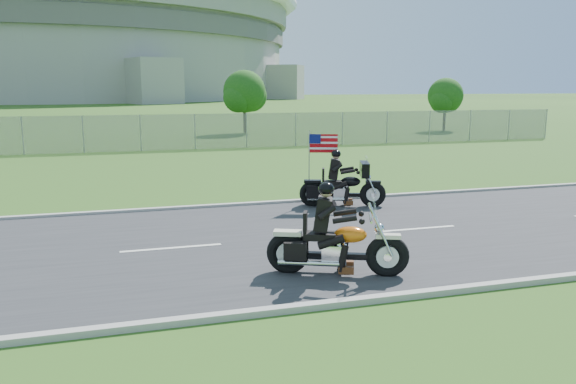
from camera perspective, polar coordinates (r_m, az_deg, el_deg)
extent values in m
plane|color=#264615|center=(13.01, -2.90, -5.19)|extent=(420.00, 420.00, 0.00)
cube|color=#28282B|center=(13.00, -2.90, -5.10)|extent=(120.00, 8.00, 0.04)
cube|color=#9E9B93|center=(16.85, -6.10, -1.37)|extent=(120.00, 0.18, 0.12)
cube|color=#9E9B93|center=(9.31, 3.01, -11.48)|extent=(120.00, 0.18, 0.12)
cube|color=gray|center=(32.35, -20.09, 5.54)|extent=(60.00, 0.03, 2.00)
cylinder|color=#A3A099|center=(183.09, -22.14, 11.99)|extent=(130.00, 130.00, 20.00)
cylinder|color=#605E5B|center=(183.47, -22.30, 14.17)|extent=(132.00, 132.00, 4.00)
cylinder|color=#A3A099|center=(184.01, -22.43, 16.02)|extent=(134.00, 134.00, 6.00)
torus|color=white|center=(184.47, -22.53, 17.26)|extent=(140.40, 140.40, 4.40)
cylinder|color=#382316|center=(43.16, -4.43, 7.65)|extent=(0.22, 0.22, 2.52)
sphere|color=#1A4B14|center=(43.10, -4.47, 10.16)|extent=(3.20, 3.20, 3.20)
sphere|color=#1A4B14|center=(43.71, -3.76, 9.70)|extent=(2.40, 2.40, 2.40)
sphere|color=#1A4B14|center=(42.60, -5.09, 9.54)|extent=(2.24, 2.24, 2.24)
cylinder|color=#382316|center=(47.31, 15.60, 7.39)|extent=(0.22, 0.22, 2.24)
sphere|color=#1A4B14|center=(47.25, 15.70, 9.42)|extent=(2.80, 2.80, 2.80)
sphere|color=#1A4B14|center=(47.91, 15.99, 9.03)|extent=(2.10, 2.10, 2.10)
sphere|color=#1A4B14|center=(46.71, 15.39, 8.93)|extent=(1.96, 1.96, 1.96)
torus|color=black|center=(10.77, 10.06, -6.43)|extent=(0.84, 0.50, 0.82)
torus|color=black|center=(10.80, -0.03, -6.21)|extent=(0.84, 0.50, 0.82)
ellipsoid|color=orange|center=(10.63, 6.36, -4.32)|extent=(0.71, 0.57, 0.31)
cube|color=black|center=(10.66, 3.25, -4.48)|extent=(0.69, 0.54, 0.13)
cube|color=black|center=(10.55, 3.57, -2.22)|extent=(0.42, 0.51, 0.61)
sphere|color=black|center=(10.45, 3.91, 0.32)|extent=(0.39, 0.39, 0.30)
cube|color=silver|center=(10.52, 8.84, -1.56)|extent=(0.24, 0.49, 0.44)
torus|color=black|center=(16.83, 8.61, -0.23)|extent=(0.80, 0.43, 0.78)
torus|color=black|center=(16.73, 2.50, -0.19)|extent=(0.80, 0.43, 0.78)
ellipsoid|color=black|center=(16.70, 6.38, 1.06)|extent=(0.67, 0.51, 0.30)
cube|color=black|center=(16.68, 4.50, 0.93)|extent=(0.65, 0.49, 0.13)
cube|color=black|center=(16.61, 4.70, 2.33)|extent=(0.37, 0.48, 0.58)
sphere|color=black|center=(16.56, 4.91, 3.88)|extent=(0.36, 0.36, 0.28)
cube|color=black|center=(16.67, 7.78, 2.30)|extent=(0.49, 0.87, 0.42)
cube|color=#B70C11|center=(16.72, 3.62, 4.95)|extent=(0.81, 0.29, 0.55)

